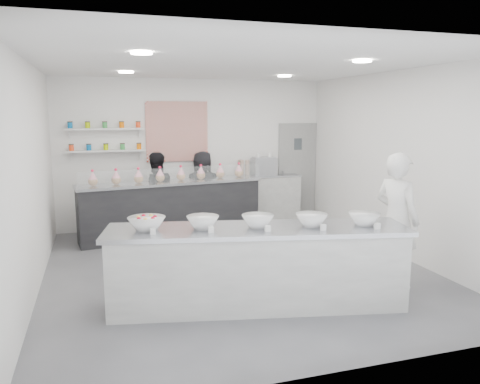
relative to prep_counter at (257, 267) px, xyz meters
name	(u,v)px	position (x,y,z in m)	size (l,w,h in m)	color
floor	(236,269)	(0.15, 1.38, -0.49)	(6.00, 6.00, 0.00)	#515156
ceiling	(236,64)	(0.15, 1.38, 2.51)	(6.00, 6.00, 0.00)	white
back_wall	(194,153)	(0.15, 4.38, 1.01)	(5.50, 5.50, 0.00)	white
left_wall	(31,178)	(-2.60, 1.38, 1.01)	(6.00, 6.00, 0.00)	white
right_wall	(398,164)	(2.90, 1.38, 1.01)	(6.00, 6.00, 0.00)	white
back_door	(297,171)	(2.45, 4.35, 0.56)	(0.88, 0.04, 2.10)	gray
pattern_panel	(177,132)	(-0.20, 4.35, 1.46)	(1.25, 0.03, 1.20)	#AC2616
jar_shelf_lower	(106,151)	(-1.60, 4.28, 1.11)	(1.45, 0.22, 0.04)	silver
jar_shelf_upper	(105,129)	(-1.60, 4.28, 1.53)	(1.45, 0.22, 0.04)	silver
preserve_jars	(105,136)	(-1.60, 4.26, 1.39)	(1.45, 0.10, 0.56)	#FF4418
downlight_0	(141,53)	(-1.25, 0.38, 2.49)	(0.24, 0.24, 0.02)	white
downlight_1	(362,61)	(1.55, 0.38, 2.49)	(0.24, 0.24, 0.02)	white
downlight_2	(126,72)	(-1.25, 2.98, 2.49)	(0.24, 0.24, 0.02)	white
downlight_3	(285,76)	(1.55, 2.98, 2.49)	(0.24, 0.24, 0.02)	white
prep_counter	(257,267)	(0.00, 0.00, 0.00)	(3.59, 0.82, 0.98)	#A3A29E
back_bar	(171,209)	(-0.48, 3.54, 0.04)	(3.43, 0.63, 1.06)	black
sneeze_guard	(175,175)	(-0.44, 3.25, 0.72)	(3.38, 0.01, 0.29)	white
espresso_ledge	(268,199)	(1.70, 4.16, 0.02)	(1.36, 0.43, 1.01)	#A3A29E
espresso_machine	(264,167)	(1.60, 4.16, 0.71)	(0.49, 0.34, 0.37)	#93969E
cup_stacks	(244,168)	(1.15, 4.16, 0.69)	(0.24, 0.24, 0.34)	gray
prep_bowls	(258,221)	(0.00, 0.00, 0.57)	(2.98, 0.48, 0.15)	white
label_cards	(282,234)	(0.10, -0.50, 0.52)	(2.66, 0.04, 0.07)	white
cookie_bags	(171,174)	(-0.48, 3.54, 0.72)	(2.97, 0.17, 0.29)	pink
woman_prep	(397,220)	(2.02, 0.13, 0.42)	(0.66, 0.43, 1.81)	white
staff_left	(156,193)	(-0.73, 3.84, 0.30)	(0.77, 0.60, 1.59)	black
staff_right	(203,190)	(0.23, 3.98, 0.30)	(0.77, 0.50, 1.58)	black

